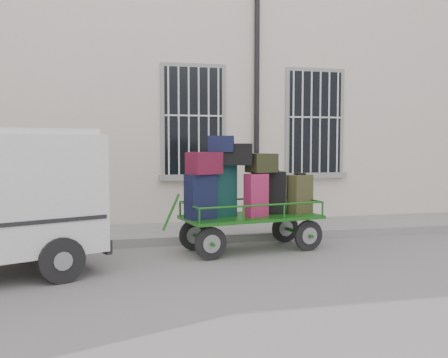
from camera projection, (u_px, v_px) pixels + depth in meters
ground at (254, 260)px, 7.66m from camera, size 80.00×80.00×0.00m
building at (191, 96)px, 12.78m from camera, size 24.00×5.15×6.00m
sidewalk at (221, 231)px, 9.79m from camera, size 24.00×1.70×0.15m
luggage_cart at (244, 194)px, 8.22m from camera, size 2.71×1.37×1.91m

